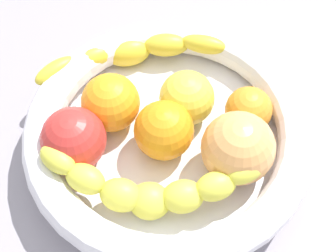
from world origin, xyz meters
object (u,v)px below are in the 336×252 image
fruit_bowl (168,136)px  apple_yellow (191,100)px  banana_draped_left (150,187)px  tomato_red (74,139)px  orange_mid_left (249,110)px  orange_front (111,103)px  peach_blush (238,148)px  orange_mid_right (166,131)px  banana_draped_right (129,53)px

fruit_bowl → apple_yellow: bearing=-96.5°
fruit_bowl → banana_draped_left: bearing=106.8°
tomato_red → orange_mid_left: bearing=-136.7°
fruit_bowl → apple_yellow: (-0.48, -4.26, 2.27)cm
fruit_bowl → orange_front: 7.51cm
peach_blush → apple_yellow: 8.36cm
orange_mid_right → orange_front: bearing=-1.1°
banana_draped_right → tomato_red: (-2.05, 14.00, 1.13)cm
banana_draped_left → apple_yellow: (1.75, -11.68, 0.08)cm
banana_draped_right → orange_front: 8.37cm
banana_draped_right → apple_yellow: size_ratio=2.86×
fruit_bowl → peach_blush: peach_blush is taller
fruit_bowl → orange_mid_right: (-0.26, 0.89, 2.38)cm
orange_mid_left → orange_mid_right: (6.42, 7.56, 0.62)cm
orange_mid_left → orange_mid_right: 9.94cm
banana_draped_left → orange_front: orange_front is taller
peach_blush → tomato_red: size_ratio=1.11×
orange_front → apple_yellow: (-7.56, -5.00, -0.16)cm
apple_yellow → tomato_red: tomato_red is taller
orange_front → orange_mid_right: (-7.33, 0.14, -0.04)cm
banana_draped_left → orange_mid_left: 14.79cm
fruit_bowl → banana_draped_left: 8.06cm
banana_draped_left → banana_draped_right: banana_draped_left is taller
orange_front → orange_mid_left: orange_front is taller
banana_draped_right → tomato_red: size_ratio=2.58×
orange_mid_left → tomato_red: 19.76cm
fruit_bowl → peach_blush: (-8.05, -0.79, 3.02)cm
banana_draped_left → fruit_bowl: bearing=-73.2°
orange_mid_left → orange_mid_right: orange_mid_right is taller
orange_mid_left → tomato_red: size_ratio=0.76×
banana_draped_left → apple_yellow: apple_yellow is taller
orange_mid_left → apple_yellow: (6.19, 2.42, 0.50)cm
orange_mid_left → apple_yellow: 6.67cm
fruit_bowl → banana_draped_left: (-2.24, 7.43, 2.19)cm
orange_mid_right → apple_yellow: size_ratio=1.04×
orange_front → orange_mid_left: 15.64cm
orange_mid_right → peach_blush: (-7.79, -1.68, 0.64)cm
fruit_bowl → banana_draped_right: 12.16cm
orange_mid_left → peach_blush: (-1.37, 5.89, 1.26)cm
orange_mid_left → orange_mid_right: size_ratio=0.81×
fruit_bowl → banana_draped_left: size_ratio=1.50×
banana_draped_left → orange_mid_right: orange_mid_right is taller
apple_yellow → tomato_red: (8.17, 11.13, 0.35)cm
banana_draped_right → peach_blush: size_ratio=2.31×
banana_draped_right → orange_front: size_ratio=2.72×
orange_mid_right → banana_draped_left: bearing=106.8°
banana_draped_right → apple_yellow: 10.65cm
fruit_bowl → orange_mid_left: size_ratio=6.02×
tomato_red → banana_draped_left: bearing=176.8°
banana_draped_right → orange_mid_left: orange_mid_left is taller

